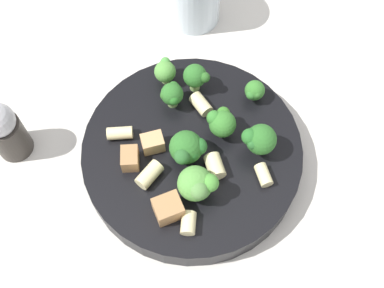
# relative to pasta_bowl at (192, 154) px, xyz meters

# --- Properties ---
(ground_plane) EXTENTS (2.00, 2.00, 0.00)m
(ground_plane) POSITION_rel_pasta_bowl_xyz_m (0.00, 0.00, -0.02)
(ground_plane) COLOR beige
(pasta_bowl) EXTENTS (0.24, 0.24, 0.03)m
(pasta_bowl) POSITION_rel_pasta_bowl_xyz_m (0.00, 0.00, 0.00)
(pasta_bowl) COLOR black
(pasta_bowl) RESTS_ON ground_plane
(broccoli_floret_0) EXTENTS (0.03, 0.02, 0.03)m
(broccoli_floret_0) POSITION_rel_pasta_bowl_xyz_m (-0.09, -0.03, 0.03)
(broccoli_floret_0) COLOR #93B766
(broccoli_floret_0) RESTS_ON pasta_bowl
(broccoli_floret_1) EXTENTS (0.04, 0.04, 0.04)m
(broccoli_floret_1) POSITION_rel_pasta_bowl_xyz_m (0.05, 0.01, 0.04)
(broccoli_floret_1) COLOR #84AD60
(broccoli_floret_1) RESTS_ON pasta_bowl
(broccoli_floret_2) EXTENTS (0.02, 0.02, 0.03)m
(broccoli_floret_2) POSITION_rel_pasta_bowl_xyz_m (-0.07, 0.07, 0.03)
(broccoli_floret_2) COLOR #9EC175
(broccoli_floret_2) RESTS_ON pasta_bowl
(broccoli_floret_3) EXTENTS (0.03, 0.03, 0.04)m
(broccoli_floret_3) POSITION_rel_pasta_bowl_xyz_m (-0.08, 0.00, 0.04)
(broccoli_floret_3) COLOR #93B766
(broccoli_floret_3) RESTS_ON pasta_bowl
(broccoli_floret_4) EXTENTS (0.03, 0.04, 0.04)m
(broccoli_floret_4) POSITION_rel_pasta_bowl_xyz_m (0.00, 0.07, 0.04)
(broccoli_floret_4) COLOR #93B766
(broccoli_floret_4) RESTS_ON pasta_bowl
(broccoli_floret_5) EXTENTS (0.04, 0.04, 0.04)m
(broccoli_floret_5) POSITION_rel_pasta_bowl_xyz_m (0.01, -0.00, 0.03)
(broccoli_floret_5) COLOR #84AD60
(broccoli_floret_5) RESTS_ON pasta_bowl
(broccoli_floret_6) EXTENTS (0.03, 0.03, 0.03)m
(broccoli_floret_6) POSITION_rel_pasta_bowl_xyz_m (-0.06, -0.02, 0.03)
(broccoli_floret_6) COLOR #84AD60
(broccoli_floret_6) RESTS_ON pasta_bowl
(broccoli_floret_7) EXTENTS (0.03, 0.03, 0.04)m
(broccoli_floret_7) POSITION_rel_pasta_bowl_xyz_m (-0.02, 0.03, 0.04)
(broccoli_floret_7) COLOR #9EC175
(broccoli_floret_7) RESTS_ON pasta_bowl
(rigatoni_0) EXTENTS (0.02, 0.02, 0.01)m
(rigatoni_0) POSITION_rel_pasta_bowl_xyz_m (0.09, 0.00, 0.02)
(rigatoni_0) COLOR beige
(rigatoni_0) RESTS_ON pasta_bowl
(rigatoni_1) EXTENTS (0.03, 0.03, 0.02)m
(rigatoni_1) POSITION_rel_pasta_bowl_xyz_m (-0.05, 0.01, 0.02)
(rigatoni_1) COLOR beige
(rigatoni_1) RESTS_ON pasta_bowl
(rigatoni_2) EXTENTS (0.03, 0.03, 0.02)m
(rigatoni_2) POSITION_rel_pasta_bowl_xyz_m (0.04, -0.04, 0.02)
(rigatoni_2) COLOR beige
(rigatoni_2) RESTS_ON pasta_bowl
(rigatoni_3) EXTENTS (0.02, 0.03, 0.01)m
(rigatoni_3) POSITION_rel_pasta_bowl_xyz_m (-0.01, -0.08, 0.02)
(rigatoni_3) COLOR beige
(rigatoni_3) RESTS_ON pasta_bowl
(rigatoni_4) EXTENTS (0.03, 0.02, 0.01)m
(rigatoni_4) POSITION_rel_pasta_bowl_xyz_m (0.03, 0.08, 0.02)
(rigatoni_4) COLOR beige
(rigatoni_4) RESTS_ON pasta_bowl
(rigatoni_5) EXTENTS (0.03, 0.02, 0.02)m
(rigatoni_5) POSITION_rel_pasta_bowl_xyz_m (0.02, 0.03, 0.02)
(rigatoni_5) COLOR beige
(rigatoni_5) RESTS_ON pasta_bowl
(chicken_chunk_0) EXTENTS (0.03, 0.04, 0.02)m
(chicken_chunk_0) POSITION_rel_pasta_bowl_xyz_m (0.07, -0.02, 0.03)
(chicken_chunk_0) COLOR #A87A4C
(chicken_chunk_0) RESTS_ON pasta_bowl
(chicken_chunk_1) EXTENTS (0.03, 0.02, 0.02)m
(chicken_chunk_1) POSITION_rel_pasta_bowl_xyz_m (0.02, -0.06, 0.02)
(chicken_chunk_1) COLOR #A87A4C
(chicken_chunk_1) RESTS_ON pasta_bowl
(chicken_chunk_2) EXTENTS (0.02, 0.03, 0.02)m
(chicken_chunk_2) POSITION_rel_pasta_bowl_xyz_m (-0.00, -0.04, 0.02)
(chicken_chunk_2) COLOR tan
(chicken_chunk_2) RESTS_ON pasta_bowl
(pepper_shaker) EXTENTS (0.04, 0.04, 0.08)m
(pepper_shaker) POSITION_rel_pasta_bowl_xyz_m (-0.01, -0.21, 0.02)
(pepper_shaker) COLOR #332D28
(pepper_shaker) RESTS_ON ground_plane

